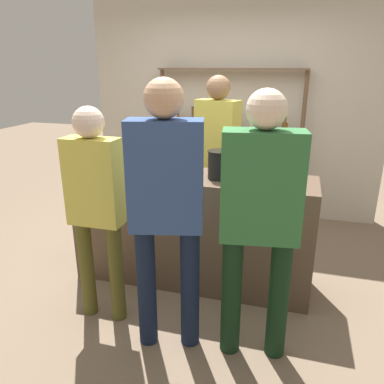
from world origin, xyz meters
name	(u,v)px	position (x,y,z in m)	size (l,w,h in m)	color
ground_plane	(192,278)	(0.00, 0.00, 0.00)	(16.00, 16.00, 0.00)	#7A6651
bar_counter	(192,229)	(0.00, 0.00, 0.50)	(2.07, 0.55, 0.99)	brown
back_wall	(233,105)	(0.00, 1.87, 1.40)	(3.67, 0.12, 2.80)	beige
back_shelf	(229,123)	(-0.01, 1.69, 1.20)	(1.80, 0.18, 1.84)	brown
counter_bottle_0	(258,165)	(0.54, 0.04, 1.11)	(0.08, 0.08, 0.32)	black
counter_bottle_1	(130,157)	(-0.57, 0.02, 1.11)	(0.08, 0.08, 0.33)	black
counter_bottle_2	(158,158)	(-0.30, -0.02, 1.13)	(0.08, 0.08, 0.35)	black
wine_glass	(143,158)	(-0.44, -0.01, 1.11)	(0.08, 0.08, 0.16)	silver
ice_bucket	(219,165)	(0.24, -0.03, 1.11)	(0.19, 0.19, 0.23)	black
cork_jar	(186,163)	(-0.08, 0.08, 1.07)	(0.13, 0.13, 0.16)	silver
server_behind_counter	(217,149)	(0.05, 0.76, 1.06)	(0.48, 0.32, 1.79)	brown
customer_center	(166,200)	(0.07, -0.85, 1.07)	(0.50, 0.31, 1.82)	#121C33
customer_right	(260,212)	(0.65, -0.78, 1.03)	(0.51, 0.28, 1.76)	black
customer_left	(95,200)	(-0.52, -0.70, 0.97)	(0.39, 0.21, 1.63)	brown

